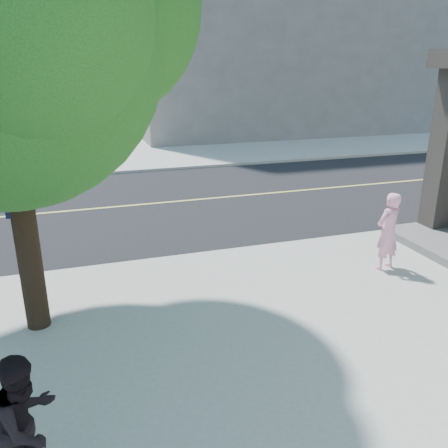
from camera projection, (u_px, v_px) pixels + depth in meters
name	position (u px, v px, depth m)	size (l,w,h in m)	color
ground	(19.00, 280.00, 9.32)	(140.00, 140.00, 0.00)	black
road_ew	(33.00, 214.00, 13.36)	(140.00, 9.00, 0.01)	black
sidewalk_ne	(254.00, 125.00, 32.55)	(29.00, 25.00, 0.12)	#A7A79E
filler_ne	(260.00, 16.00, 30.83)	(18.00, 16.00, 14.00)	slate
man_on_phone	(388.00, 231.00, 9.32)	(0.59, 0.39, 1.61)	#F6A1BF
pedestrian	(28.00, 425.00, 4.41)	(0.73, 0.57, 1.50)	black
street_tree	(2.00, 4.00, 5.99)	(5.52, 5.02, 7.33)	black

